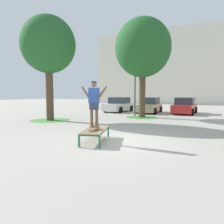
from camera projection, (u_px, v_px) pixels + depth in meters
The scene contains 13 objects.
ground_plane at pixel (115, 141), 7.77m from camera, with size 120.00×120.00×0.00m, color #B2AA9E.
building_facade at pixel (172, 68), 38.68m from camera, with size 29.60×4.00×13.84m, color silver.
skate_box at pixel (95, 131), 7.65m from camera, with size 1.28×2.04×0.46m.
skateboard at pixel (94, 128), 7.48m from camera, with size 0.32×0.82×0.09m.
skater at pixel (94, 101), 7.40m from camera, with size 1.00×0.33×1.69m.
tree_near_left at pixel (48, 45), 13.56m from camera, with size 3.62×3.62×7.01m.
grass_patch_near_left at pixel (50, 120), 13.99m from camera, with size 2.72×2.72×0.01m, color #519342.
tree_mid_back at pixel (143, 48), 15.39m from camera, with size 4.24×4.24×7.54m.
grass_patch_mid_back at pixel (142, 117), 15.84m from camera, with size 2.47×2.47×0.01m, color #47893D.
car_white at pixel (119, 105), 21.08m from camera, with size 2.14×4.31×1.50m.
car_tan at pixel (149, 106), 19.80m from camera, with size 1.94×4.21×1.50m.
car_red at pixel (185, 106), 18.81m from camera, with size 2.10×4.29×1.50m.
light_post at pixel (135, 69), 16.51m from camera, with size 0.36×0.36×5.83m.
Camera 1 is at (3.11, -6.99, 1.76)m, focal length 32.54 mm.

